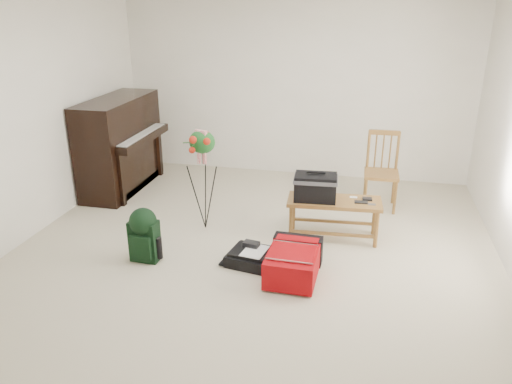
% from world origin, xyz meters
% --- Properties ---
extents(floor, '(5.00, 5.50, 0.01)m').
position_xyz_m(floor, '(0.00, 0.00, 0.00)').
color(floor, beige).
rests_on(floor, ground).
extents(wall_back, '(5.00, 0.04, 2.50)m').
position_xyz_m(wall_back, '(0.00, 2.75, 1.25)').
color(wall_back, white).
rests_on(wall_back, floor).
extents(wall_left, '(0.04, 5.50, 2.50)m').
position_xyz_m(wall_left, '(-2.50, 0.00, 1.25)').
color(wall_left, white).
rests_on(wall_left, floor).
extents(piano, '(0.71, 1.50, 1.25)m').
position_xyz_m(piano, '(-2.19, 1.60, 0.60)').
color(piano, black).
rests_on(piano, floor).
extents(bench, '(1.03, 0.47, 0.77)m').
position_xyz_m(bench, '(0.64, 0.66, 0.55)').
color(bench, olive).
rests_on(bench, floor).
extents(dining_chair, '(0.42, 0.42, 0.96)m').
position_xyz_m(dining_chair, '(1.28, 1.69, 0.47)').
color(dining_chair, olive).
rests_on(dining_chair, floor).
extents(red_suitcase, '(0.48, 0.70, 0.29)m').
position_xyz_m(red_suitcase, '(0.48, -0.19, 0.16)').
color(red_suitcase, '#B3070A').
rests_on(red_suitcase, floor).
extents(black_duffel, '(0.55, 0.47, 0.21)m').
position_xyz_m(black_duffel, '(0.06, -0.08, 0.07)').
color(black_duffel, black).
rests_on(black_duffel, floor).
extents(green_backpack, '(0.29, 0.27, 0.56)m').
position_xyz_m(green_backpack, '(-1.03, -0.25, 0.31)').
color(green_backpack, black).
rests_on(green_backpack, floor).
extents(flower_stand, '(0.48, 0.48, 1.19)m').
position_xyz_m(flower_stand, '(-0.68, 0.61, 0.58)').
color(flower_stand, black).
rests_on(flower_stand, floor).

